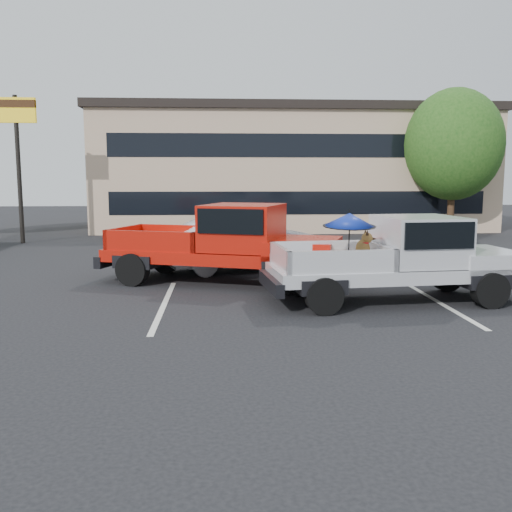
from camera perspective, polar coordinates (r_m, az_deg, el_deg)
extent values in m
plane|color=black|center=(10.62, 6.18, -7.02)|extent=(90.00, 90.00, 0.00)
cube|color=silver|center=(12.47, -9.18, -4.81)|extent=(0.12, 5.00, 0.01)
cube|color=silver|center=(13.30, 17.59, -4.29)|extent=(0.12, 5.00, 0.01)
cube|color=tan|center=(31.34, 3.39, 8.39)|extent=(20.00, 8.00, 6.00)
cube|color=black|center=(31.52, 3.44, 14.03)|extent=(20.40, 8.40, 0.40)
cube|color=black|center=(27.42, 4.37, 5.32)|extent=(18.00, 0.08, 1.10)
cube|color=black|center=(27.43, 4.43, 10.96)|extent=(18.00, 0.08, 1.10)
cylinder|color=black|center=(25.48, -22.63, 7.92)|extent=(0.18, 0.18, 6.00)
cube|color=yellow|center=(25.62, -22.92, 13.29)|extent=(1.60, 0.18, 1.00)
cube|color=#381E0C|center=(25.65, -22.95, 13.84)|extent=(1.60, 0.22, 0.30)
cylinder|color=#332114|center=(28.27, 18.90, 4.72)|extent=(0.32, 0.32, 2.73)
ellipsoid|color=#1C4B15|center=(28.28, 19.17, 10.49)|extent=(4.46, 4.46, 5.13)
cylinder|color=#332114|center=(35.01, 9.32, 5.68)|extent=(0.32, 0.32, 2.86)
ellipsoid|color=#1C4B15|center=(35.02, 9.43, 10.57)|extent=(4.68, 4.68, 5.38)
cylinder|color=black|center=(11.44, 6.82, -4.00)|extent=(0.78, 0.36, 0.76)
cylinder|color=black|center=(13.18, 4.59, -2.38)|extent=(0.78, 0.36, 0.76)
cylinder|color=black|center=(12.90, 22.38, -3.18)|extent=(0.78, 0.36, 0.76)
cylinder|color=black|center=(14.47, 18.56, -1.85)|extent=(0.78, 0.36, 0.76)
cube|color=silver|center=(12.85, 13.63, -1.53)|extent=(5.56, 2.46, 0.28)
cube|color=silver|center=(13.73, 21.37, -0.38)|extent=(1.69, 2.06, 0.46)
cube|color=black|center=(14.18, 23.90, -1.82)|extent=(0.40, 1.97, 0.30)
cube|color=black|center=(12.08, 1.50, -2.72)|extent=(0.38, 1.97, 0.28)
cube|color=silver|center=(12.99, 15.97, 1.51)|extent=(1.83, 2.00, 1.05)
cube|color=black|center=(12.97, 16.00, 2.39)|extent=(1.69, 2.08, 0.55)
cube|color=black|center=(12.35, 7.44, -1.47)|extent=(2.48, 2.07, 0.10)
cube|color=silver|center=(13.13, 6.36, 0.43)|extent=(2.30, 0.34, 0.50)
cube|color=silver|center=(11.49, 8.72, -0.68)|extent=(2.30, 0.34, 0.50)
cube|color=silver|center=(12.03, 2.45, -0.21)|extent=(0.29, 1.84, 0.50)
cube|color=silver|center=(12.67, 12.23, 0.03)|extent=(0.29, 1.84, 0.50)
ellipsoid|color=brown|center=(12.64, 9.84, -0.31)|extent=(0.54, 0.47, 0.33)
cylinder|color=brown|center=(12.66, 11.12, -0.52)|extent=(0.07, 0.07, 0.25)
cylinder|color=brown|center=(12.82, 10.86, -0.41)|extent=(0.07, 0.07, 0.25)
ellipsoid|color=brown|center=(12.67, 10.62, 0.65)|extent=(0.34, 0.32, 0.45)
cylinder|color=red|center=(12.66, 10.73, 1.30)|extent=(0.22, 0.22, 0.04)
sphere|color=brown|center=(12.68, 11.05, 1.78)|extent=(0.24, 0.24, 0.24)
cone|color=black|center=(12.73, 11.62, 1.69)|extent=(0.18, 0.13, 0.11)
cone|color=black|center=(12.60, 11.08, 2.31)|extent=(0.08, 0.08, 0.13)
cone|color=black|center=(12.71, 10.88, 2.37)|extent=(0.08, 0.08, 0.13)
cylinder|color=brown|center=(12.59, 9.02, -0.80)|extent=(0.30, 0.05, 0.10)
cylinder|color=black|center=(12.02, 9.26, 1.00)|extent=(0.02, 0.10, 1.05)
cone|color=#11279A|center=(11.96, 9.32, 3.60)|extent=(1.10, 1.12, 0.36)
cylinder|color=black|center=(11.95, 9.34, 4.36)|extent=(0.02, 0.02, 0.10)
cylinder|color=black|center=(11.97, 9.31, 2.98)|extent=(1.10, 1.10, 0.09)
cylinder|color=black|center=(14.70, -12.25, -1.33)|extent=(0.88, 0.57, 0.83)
cylinder|color=black|center=(16.47, -8.95, -0.27)|extent=(0.88, 0.57, 0.83)
cylinder|color=black|center=(13.31, 2.79, -2.11)|extent=(0.88, 0.57, 0.83)
cylinder|color=black|center=(15.24, 4.53, -0.85)|extent=(0.88, 0.57, 0.83)
cube|color=#B11409|center=(14.75, -3.52, 0.10)|extent=(6.23, 3.94, 0.30)
cube|color=#B11409|center=(14.14, 4.81, 0.69)|extent=(2.24, 2.52, 0.50)
cube|color=black|center=(14.06, 8.06, -1.10)|extent=(0.92, 2.08, 0.33)
cube|color=black|center=(16.02, -13.65, -0.15)|extent=(0.90, 2.08, 0.30)
cube|color=#B11409|center=(14.47, -1.31, 2.92)|extent=(2.37, 2.49, 1.14)
cube|color=black|center=(14.46, -1.31, 3.78)|extent=(2.25, 2.54, 0.60)
cube|color=black|center=(15.34, -9.08, 0.57)|extent=(3.03, 2.73, 0.11)
cube|color=#B11409|center=(16.16, -7.68, 2.13)|extent=(2.39, 0.95, 0.54)
cube|color=#B11409|center=(14.45, -10.71, 1.39)|extent=(2.39, 0.95, 0.54)
cube|color=#B11409|center=(15.85, -13.03, 1.88)|extent=(0.78, 1.92, 0.54)
cube|color=#B11409|center=(14.83, -4.92, 1.66)|extent=(0.78, 1.92, 0.54)
imported|color=silver|center=(16.74, -0.96, 1.31)|extent=(5.17, 3.07, 1.61)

